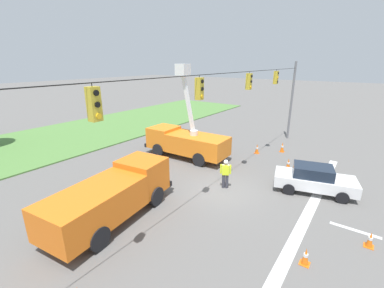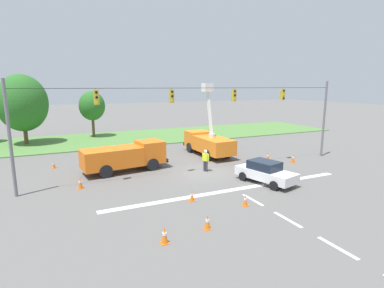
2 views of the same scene
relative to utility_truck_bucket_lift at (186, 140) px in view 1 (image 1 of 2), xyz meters
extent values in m
plane|color=#605E5B|center=(-3.11, -5.04, -1.36)|extent=(200.00, 200.00, 0.00)
cube|color=#517F3D|center=(-3.11, 12.96, -1.31)|extent=(56.00, 12.00, 0.10)
cube|color=silver|center=(-3.11, -9.71, -1.36)|extent=(17.60, 0.50, 0.01)
cube|color=silver|center=(-3.11, -11.71, -1.36)|extent=(0.20, 2.00, 0.01)
cylinder|color=slate|center=(9.89, -5.04, 2.24)|extent=(0.20, 0.20, 7.20)
cylinder|color=black|center=(-3.11, -5.04, 5.24)|extent=(26.00, 0.03, 0.03)
cylinder|color=black|center=(-10.97, -5.04, 5.19)|extent=(0.02, 0.02, 0.10)
cube|color=gold|center=(-10.97, -5.04, 4.66)|extent=(0.32, 0.28, 0.96)
cylinder|color=black|center=(-10.97, -5.20, 4.98)|extent=(0.16, 0.05, 0.16)
cylinder|color=black|center=(-10.97, -5.20, 4.66)|extent=(0.16, 0.05, 0.16)
cylinder|color=yellow|center=(-10.97, -5.20, 4.34)|extent=(0.16, 0.05, 0.16)
cylinder|color=black|center=(-5.70, -5.04, 5.19)|extent=(0.02, 0.02, 0.10)
cube|color=gold|center=(-5.70, -5.04, 4.66)|extent=(0.32, 0.28, 0.96)
cylinder|color=black|center=(-5.70, -5.20, 4.98)|extent=(0.16, 0.05, 0.16)
cylinder|color=black|center=(-5.70, -5.20, 4.66)|extent=(0.16, 0.05, 0.16)
cylinder|color=yellow|center=(-5.70, -5.20, 4.34)|extent=(0.16, 0.05, 0.16)
cylinder|color=black|center=(-0.36, -5.04, 5.19)|extent=(0.02, 0.02, 0.10)
cube|color=gold|center=(-0.36, -5.04, 4.66)|extent=(0.32, 0.28, 0.96)
cylinder|color=black|center=(-0.36, -5.20, 4.98)|extent=(0.16, 0.05, 0.16)
cylinder|color=black|center=(-0.36, -5.20, 4.66)|extent=(0.16, 0.05, 0.16)
cylinder|color=yellow|center=(-0.36, -5.20, 4.34)|extent=(0.16, 0.05, 0.16)
cylinder|color=black|center=(4.64, -5.04, 5.19)|extent=(0.02, 0.02, 0.10)
cube|color=gold|center=(4.64, -5.04, 4.66)|extent=(0.32, 0.28, 0.96)
cylinder|color=black|center=(4.64, -5.20, 4.98)|extent=(0.16, 0.05, 0.16)
cylinder|color=yellow|center=(4.64, -5.20, 4.66)|extent=(0.16, 0.05, 0.16)
cylinder|color=black|center=(4.64, -5.20, 4.34)|extent=(0.16, 0.05, 0.16)
cube|color=orange|center=(0.04, -1.09, -0.17)|extent=(2.44, 4.65, 1.39)
cube|color=orange|center=(-0.08, 2.18, -0.06)|extent=(2.25, 2.03, 1.61)
cube|color=#1E2838|center=(-0.10, 2.86, 0.22)|extent=(1.94, 0.17, 0.72)
cube|color=black|center=(-0.11, 3.23, -0.71)|extent=(2.28, 0.24, 0.30)
cylinder|color=black|center=(-1.11, 1.88, -0.86)|extent=(0.31, 1.01, 1.00)
cylinder|color=black|center=(0.98, 1.95, -0.86)|extent=(0.31, 1.01, 1.00)
cylinder|color=black|center=(-0.98, -1.94, -0.86)|extent=(0.31, 1.01, 1.00)
cylinder|color=black|center=(1.11, -1.87, -0.86)|extent=(0.31, 1.01, 1.00)
cylinder|color=silver|center=(0.03, -0.76, 0.71)|extent=(0.60, 0.60, 0.36)
cube|color=white|center=(0.01, -0.28, 2.76)|extent=(0.28, 1.20, 4.53)
cube|color=white|center=(-0.01, 0.20, 5.25)|extent=(0.93, 0.83, 0.80)
cube|color=orange|center=(-9.73, -2.35, -0.13)|extent=(4.78, 2.80, 1.47)
cube|color=orange|center=(-6.51, -1.97, 0.02)|extent=(2.19, 2.40, 1.76)
cube|color=#1E2838|center=(-5.83, -1.88, 0.32)|extent=(0.33, 1.93, 0.79)
cube|color=black|center=(-5.46, -1.84, -0.71)|extent=(0.43, 2.28, 0.30)
cylinder|color=black|center=(-6.89, -0.96, -0.86)|extent=(1.03, 0.40, 1.00)
cylinder|color=black|center=(-6.64, -3.04, -0.86)|extent=(1.03, 0.40, 1.00)
cylinder|color=black|center=(-10.66, -1.41, -0.86)|extent=(1.03, 0.40, 1.00)
cylinder|color=black|center=(-10.42, -3.49, -0.86)|extent=(1.03, 0.40, 1.00)
cube|color=white|center=(-0.34, -9.41, -0.72)|extent=(2.80, 4.61, 0.64)
cube|color=#192333|center=(-0.37, -9.27, -0.10)|extent=(1.97, 2.38, 0.60)
cylinder|color=black|center=(0.84, -10.48, -1.04)|extent=(0.36, 0.67, 0.64)
cylinder|color=black|center=(-0.83, -10.92, -1.04)|extent=(0.36, 0.67, 0.64)
cylinder|color=black|center=(0.16, -7.90, -1.04)|extent=(0.36, 0.67, 0.64)
cylinder|color=black|center=(-1.51, -8.34, -1.04)|extent=(0.36, 0.67, 0.64)
cylinder|color=#383842|center=(-2.81, -5.12, -0.94)|extent=(0.18, 0.18, 0.85)
cylinder|color=#383842|center=(-2.90, -4.95, -0.94)|extent=(0.18, 0.18, 0.85)
cube|color=#D8EA26|center=(-2.86, -5.04, -0.21)|extent=(0.40, 0.47, 0.60)
cube|color=silver|center=(-2.86, -5.04, -0.21)|extent=(0.27, 0.41, 0.62)
cylinder|color=#D8EA26|center=(-2.73, -5.27, -0.18)|extent=(0.11, 0.11, 0.55)
cylinder|color=#D8EA26|center=(-2.98, -4.80, -0.18)|extent=(0.11, 0.11, 0.55)
sphere|color=tan|center=(-2.86, -5.04, 0.22)|extent=(0.22, 0.22, 0.22)
sphere|color=white|center=(-2.86, -5.04, 0.28)|extent=(0.26, 0.26, 0.26)
cube|color=orange|center=(-6.51, -10.35, -1.35)|extent=(0.36, 0.36, 0.03)
cone|color=orange|center=(-6.51, -10.35, -1.01)|extent=(0.26, 0.26, 0.65)
cylinder|color=white|center=(-6.51, -10.35, -0.97)|extent=(0.16, 0.16, 0.12)
cube|color=orange|center=(-4.01, -12.25, -1.35)|extent=(0.36, 0.36, 0.03)
cone|color=orange|center=(-4.01, -12.25, -1.01)|extent=(0.25, 0.25, 0.64)
cylinder|color=white|center=(-4.01, -12.25, -0.98)|extent=(0.16, 0.16, 0.11)
cube|color=orange|center=(5.55, -5.85, -1.35)|extent=(0.36, 0.36, 0.03)
cone|color=orange|center=(5.55, -5.85, -0.94)|extent=(0.32, 0.32, 0.79)
cylinder|color=white|center=(5.55, -5.85, -0.90)|extent=(0.20, 0.20, 0.14)
cube|color=orange|center=(2.14, -7.29, -1.35)|extent=(0.36, 0.36, 0.03)
cone|color=orange|center=(2.14, -7.29, -0.95)|extent=(0.30, 0.30, 0.76)
cylinder|color=white|center=(2.14, -7.29, -0.91)|extent=(0.19, 0.19, 0.14)
cube|color=orange|center=(3.99, -4.28, -1.35)|extent=(0.36, 0.36, 0.03)
cone|color=orange|center=(3.99, -4.28, -0.95)|extent=(0.31, 0.31, 0.77)
cylinder|color=white|center=(3.99, -4.28, -0.91)|extent=(0.19, 0.19, 0.14)
camera|label=1|loc=(-15.21, -11.40, 5.78)|focal=24.00mm
camera|label=2|loc=(-13.59, -25.66, 5.39)|focal=28.00mm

